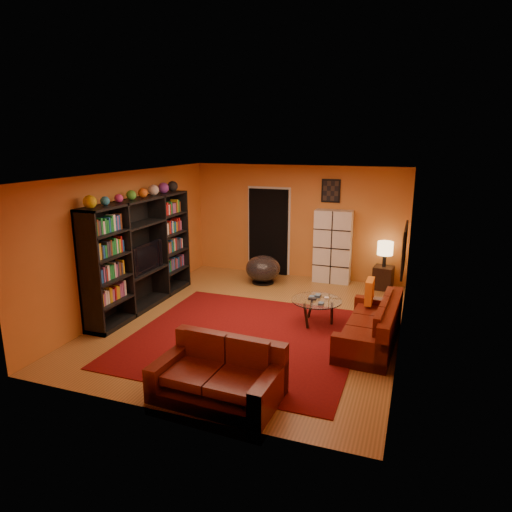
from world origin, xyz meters
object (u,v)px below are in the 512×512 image
(table_lamp, at_px, (385,249))
(sofa, at_px, (375,327))
(coffee_table, at_px, (317,302))
(loveseat, at_px, (221,374))
(side_table, at_px, (383,278))
(storage_cabinet, at_px, (333,247))
(bowl_chair, at_px, (263,269))
(entertainment_unit, at_px, (141,254))
(tv, at_px, (143,257))

(table_lamp, bearing_deg, sofa, -87.91)
(coffee_table, bearing_deg, table_lamp, 68.74)
(loveseat, bearing_deg, side_table, -14.37)
(storage_cabinet, bearing_deg, coffee_table, -86.30)
(side_table, xyz_separation_m, table_lamp, (0.00, 0.00, 0.64))
(coffee_table, height_order, bowl_chair, bowl_chair)
(entertainment_unit, relative_size, coffee_table, 3.40)
(entertainment_unit, relative_size, storage_cabinet, 1.82)
(sofa, relative_size, side_table, 3.98)
(sofa, relative_size, storage_cabinet, 1.21)
(entertainment_unit, bearing_deg, storage_cabinet, 41.63)
(bowl_chair, bearing_deg, side_table, 10.91)
(bowl_chair, xyz_separation_m, table_lamp, (2.59, 0.50, 0.56))
(loveseat, distance_m, table_lamp, 5.36)
(sofa, distance_m, coffee_table, 1.16)
(coffee_table, relative_size, storage_cabinet, 0.54)
(side_table, height_order, table_lamp, table_lamp)
(bowl_chair, distance_m, table_lamp, 2.70)
(coffee_table, xyz_separation_m, table_lamp, (0.94, 2.42, 0.49))
(bowl_chair, bearing_deg, table_lamp, 10.91)
(loveseat, bearing_deg, storage_cabinet, -1.83)
(table_lamp, bearing_deg, bowl_chair, -169.09)
(loveseat, bearing_deg, sofa, -34.88)
(tv, xyz_separation_m, table_lamp, (4.25, 2.68, -0.10))
(sofa, relative_size, loveseat, 1.24)
(side_table, bearing_deg, loveseat, -107.31)
(storage_cabinet, xyz_separation_m, side_table, (1.15, -0.13, -0.57))
(storage_cabinet, height_order, table_lamp, storage_cabinet)
(entertainment_unit, xyz_separation_m, bowl_chair, (1.71, 2.17, -0.71))
(storage_cabinet, relative_size, bowl_chair, 2.11)
(loveseat, distance_m, coffee_table, 2.75)
(loveseat, relative_size, table_lamp, 2.92)
(coffee_table, xyz_separation_m, storage_cabinet, (-0.21, 2.55, 0.42))
(entertainment_unit, bearing_deg, tv, -10.44)
(storage_cabinet, bearing_deg, table_lamp, -7.49)
(storage_cabinet, relative_size, table_lamp, 2.98)
(entertainment_unit, height_order, loveseat, entertainment_unit)
(entertainment_unit, relative_size, tv, 3.13)
(tv, xyz_separation_m, storage_cabinet, (3.10, 2.81, -0.17))
(loveseat, height_order, table_lamp, table_lamp)
(sofa, bearing_deg, loveseat, -124.86)
(loveseat, height_order, bowl_chair, loveseat)
(bowl_chair, xyz_separation_m, side_table, (2.59, 0.50, -0.09))
(coffee_table, distance_m, bowl_chair, 2.53)
(sofa, relative_size, coffee_table, 2.25)
(loveseat, height_order, coffee_table, loveseat)
(entertainment_unit, distance_m, side_table, 5.12)
(tv, bearing_deg, side_table, -57.78)
(tv, bearing_deg, storage_cabinet, -47.82)
(entertainment_unit, xyz_separation_m, side_table, (4.30, 2.67, -0.80))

